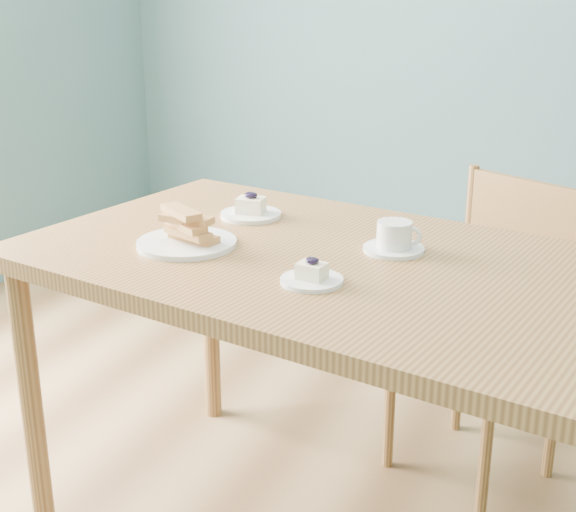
# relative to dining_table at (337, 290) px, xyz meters

# --- Properties ---
(room) EXTENTS (5.01, 5.01, 2.71)m
(room) POSITION_rel_dining_table_xyz_m (0.27, 0.08, 0.61)
(room) COLOR olive
(room) RESTS_ON ground
(dining_table) EXTENTS (1.67, 1.13, 0.82)m
(dining_table) POSITION_rel_dining_table_xyz_m (0.00, 0.00, 0.00)
(dining_table) COLOR olive
(dining_table) RESTS_ON ground
(dining_chair) EXTENTS (0.55, 0.54, 0.91)m
(dining_chair) POSITION_rel_dining_table_xyz_m (0.28, 0.54, -0.28)
(dining_chair) COLOR olive
(dining_chair) RESTS_ON ground
(cheesecake_plate_near) EXTENTS (0.14, 0.14, 0.06)m
(cheesecake_plate_near) POSITION_rel_dining_table_xyz_m (0.01, -0.18, 0.10)
(cheesecake_plate_near) COLOR white
(cheesecake_plate_near) RESTS_ON dining_table
(cheesecake_plate_far) EXTENTS (0.17, 0.17, 0.07)m
(cheesecake_plate_far) POSITION_rel_dining_table_xyz_m (-0.34, 0.23, 0.10)
(cheesecake_plate_far) COLOR white
(cheesecake_plate_far) RESTS_ON dining_table
(coffee_cup) EXTENTS (0.15, 0.15, 0.07)m
(coffee_cup) POSITION_rel_dining_table_xyz_m (0.11, 0.10, 0.11)
(coffee_cup) COLOR white
(coffee_cup) RESTS_ON dining_table
(biscotti_plate) EXTENTS (0.25, 0.25, 0.10)m
(biscotti_plate) POSITION_rel_dining_table_xyz_m (-0.37, -0.06, 0.11)
(biscotti_plate) COLOR white
(biscotti_plate) RESTS_ON dining_table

